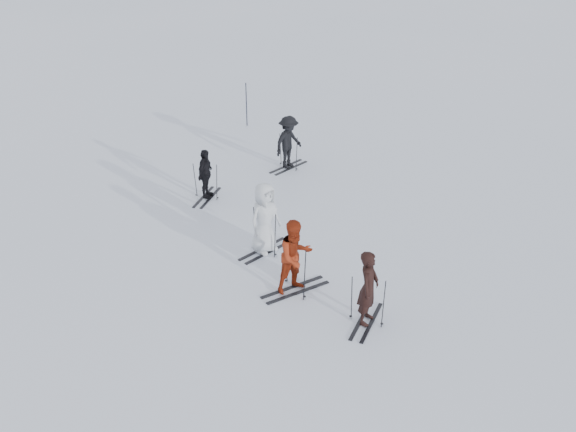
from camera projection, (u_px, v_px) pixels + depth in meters
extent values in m
plane|color=silver|center=(275.00, 266.00, 16.90)|extent=(120.00, 120.00, 0.00)
imported|color=black|center=(368.00, 289.00, 14.33)|extent=(0.47, 0.69, 1.82)
imported|color=maroon|center=(295.00, 257.00, 15.46)|extent=(1.14, 1.18, 1.91)
imported|color=silver|center=(265.00, 219.00, 17.13)|extent=(0.99, 1.15, 1.99)
imported|color=black|center=(205.00, 175.00, 20.21)|extent=(0.45, 0.97, 1.61)
imported|color=black|center=(288.00, 143.00, 22.34)|extent=(1.10, 1.38, 1.87)
cylinder|color=black|center=(246.00, 105.00, 26.29)|extent=(0.04, 0.04, 1.81)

